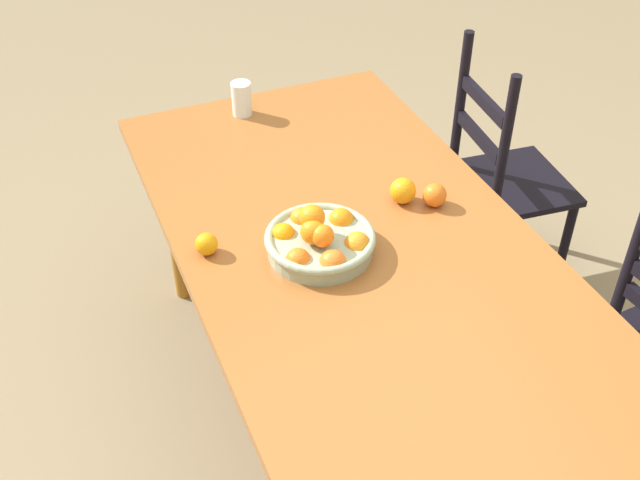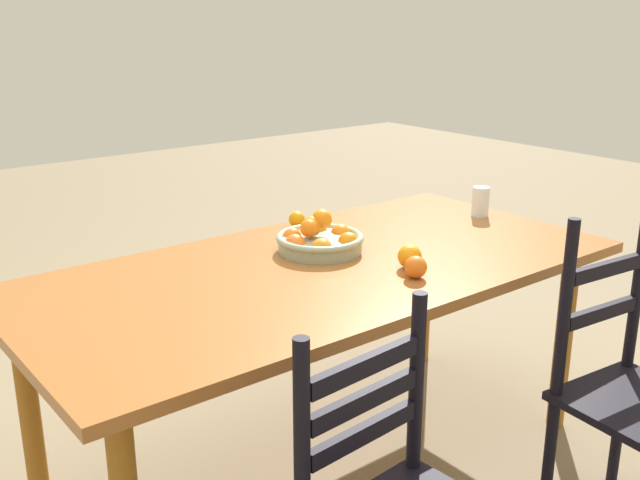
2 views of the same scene
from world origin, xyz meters
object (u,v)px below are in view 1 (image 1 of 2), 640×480
at_px(orange_loose_0, 435,195).
at_px(drinking_glass, 241,99).
at_px(chair_near_window, 503,182).
at_px(dining_table, 368,278).
at_px(orange_loose_2, 403,191).
at_px(fruit_bowl, 320,240).
at_px(orange_loose_1, 206,244).

height_order(orange_loose_0, drinking_glass, drinking_glass).
distance_m(chair_near_window, orange_loose_0, 0.73).
bearing_deg(chair_near_window, drinking_glass, 74.19).
bearing_deg(dining_table, drinking_glass, -175.22).
relative_size(orange_loose_0, orange_loose_2, 0.90).
height_order(fruit_bowl, drinking_glass, fruit_bowl).
bearing_deg(orange_loose_1, drinking_glass, 154.34).
relative_size(fruit_bowl, orange_loose_1, 4.83).
bearing_deg(chair_near_window, orange_loose_0, 130.69).
xyz_separation_m(fruit_bowl, orange_loose_0, (-0.07, 0.39, -0.01)).
height_order(dining_table, orange_loose_1, orange_loose_1).
distance_m(fruit_bowl, orange_loose_0, 0.40).
distance_m(dining_table, chair_near_window, 0.99).
relative_size(dining_table, chair_near_window, 2.01).
distance_m(dining_table, orange_loose_2, 0.30).
height_order(orange_loose_0, orange_loose_2, orange_loose_2).
height_order(chair_near_window, orange_loose_0, chair_near_window).
relative_size(orange_loose_0, orange_loose_1, 1.12).
distance_m(orange_loose_0, drinking_glass, 0.80).
bearing_deg(chair_near_window, orange_loose_1, 110.91).
relative_size(chair_near_window, orange_loose_1, 15.77).
distance_m(orange_loose_0, orange_loose_1, 0.68).
xyz_separation_m(orange_loose_0, orange_loose_2, (-0.05, -0.08, 0.00)).
relative_size(dining_table, fruit_bowl, 6.56).
xyz_separation_m(fruit_bowl, drinking_glass, (-0.79, 0.04, 0.02)).
height_order(fruit_bowl, orange_loose_1, fruit_bowl).
bearing_deg(fruit_bowl, dining_table, 56.02).
xyz_separation_m(fruit_bowl, orange_loose_1, (-0.11, -0.28, -0.01)).
xyz_separation_m(dining_table, chair_near_window, (-0.52, 0.81, -0.23)).
bearing_deg(chair_near_window, dining_table, 128.29).
bearing_deg(orange_loose_1, orange_loose_2, 90.55).
relative_size(chair_near_window, orange_loose_2, 12.71).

